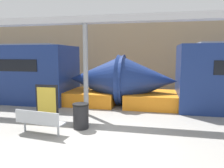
% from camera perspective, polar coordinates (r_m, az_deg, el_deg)
% --- Properties ---
extents(ground_plane, '(60.00, 60.00, 0.00)m').
position_cam_1_polar(ground_plane, '(6.97, -4.95, -14.53)').
color(ground_plane, gray).
extents(station_wall, '(56.00, 0.20, 5.00)m').
position_cam_1_polar(station_wall, '(16.62, 5.51, 7.22)').
color(station_wall, '#9E8460').
rests_on(station_wall, ground_plane).
extents(bench_near, '(1.72, 0.66, 0.82)m').
position_cam_1_polar(bench_near, '(7.66, -18.52, -9.01)').
color(bench_near, '#ADB2B7').
rests_on(bench_near, ground_plane).
extents(trash_bin, '(0.58, 0.58, 0.90)m').
position_cam_1_polar(trash_bin, '(7.96, -8.15, -8.25)').
color(trash_bin, black).
rests_on(trash_bin, ground_plane).
extents(poster_board, '(0.95, 0.07, 1.44)m').
position_cam_1_polar(poster_board, '(9.15, -16.62, -4.63)').
color(poster_board, black).
rests_on(poster_board, ground_plane).
extents(support_column_near, '(0.21, 0.21, 3.93)m').
position_cam_1_polar(support_column_near, '(9.50, -6.88, 3.60)').
color(support_column_near, gray).
rests_on(support_column_near, ground_plane).
extents(canopy_beam, '(28.00, 0.60, 0.28)m').
position_cam_1_polar(canopy_beam, '(9.58, -7.09, 16.25)').
color(canopy_beam, '#B7B7BC').
rests_on(canopy_beam, support_column_near).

